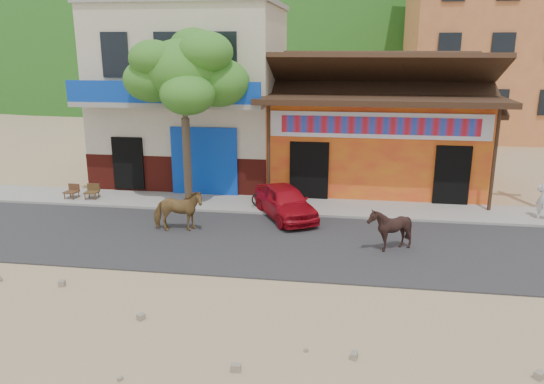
{
  "coord_description": "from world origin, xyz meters",
  "views": [
    {
      "loc": [
        1.05,
        -11.74,
        5.54
      ],
      "look_at": [
        -1.17,
        3.0,
        1.4
      ],
      "focal_mm": 35.0,
      "sensor_mm": 36.0,
      "label": 1
    }
  ],
  "objects": [
    {
      "name": "ground",
      "position": [
        0.0,
        0.0,
        0.0
      ],
      "size": [
        120.0,
        120.0,
        0.0
      ],
      "primitive_type": "plane",
      "color": "#9E825B",
      "rests_on": "ground"
    },
    {
      "name": "road",
      "position": [
        0.0,
        2.5,
        0.02
      ],
      "size": [
        60.0,
        5.0,
        0.04
      ],
      "primitive_type": "cube",
      "color": "#28282B",
      "rests_on": "ground"
    },
    {
      "name": "sidewalk",
      "position": [
        0.0,
        6.0,
        0.06
      ],
      "size": [
        60.0,
        2.0,
        0.12
      ],
      "primitive_type": "cube",
      "color": "gray",
      "rests_on": "ground"
    },
    {
      "name": "dance_club",
      "position": [
        2.0,
        10.0,
        1.8
      ],
      "size": [
        8.0,
        6.0,
        3.6
      ],
      "primitive_type": "cube",
      "color": "orange",
      "rests_on": "ground"
    },
    {
      "name": "cafe_building",
      "position": [
        -5.5,
        10.0,
        3.5
      ],
      "size": [
        7.0,
        6.0,
        7.0
      ],
      "primitive_type": "cube",
      "color": "beige",
      "rests_on": "ground"
    },
    {
      "name": "apartment_front",
      "position": [
        9.0,
        24.0,
        6.0
      ],
      "size": [
        9.0,
        9.0,
        12.0
      ],
      "primitive_type": "cube",
      "color": "#CC723F",
      "rests_on": "ground"
    },
    {
      "name": "tree",
      "position": [
        -4.6,
        5.8,
        3.12
      ],
      "size": [
        3.0,
        3.0,
        6.0
      ],
      "primitive_type": null,
      "color": "#2D721E",
      "rests_on": "sidewalk"
    },
    {
      "name": "cow_tan",
      "position": [
        -4.06,
        3.02,
        0.68
      ],
      "size": [
        1.63,
        0.99,
        1.29
      ],
      "primitive_type": "imported",
      "rotation": [
        0.0,
        0.0,
        1.78
      ],
      "color": "olive",
      "rests_on": "road"
    },
    {
      "name": "cow_dark",
      "position": [
        2.21,
        2.37,
        0.66
      ],
      "size": [
        1.32,
        1.22,
        1.24
      ],
      "primitive_type": "imported",
      "rotation": [
        0.0,
        0.0,
        -1.79
      ],
      "color": "black",
      "rests_on": "road"
    },
    {
      "name": "red_car",
      "position": [
        -1.0,
        4.8,
        0.59
      ],
      "size": [
        2.7,
        3.44,
        1.1
      ],
      "primitive_type": "imported",
      "rotation": [
        0.0,
        0.0,
        0.51
      ],
      "color": "#AA0C18",
      "rests_on": "road"
    },
    {
      "name": "scooter",
      "position": [
        -1.5,
        5.56,
        0.52
      ],
      "size": [
        1.55,
        0.57,
        0.81
      ],
      "primitive_type": "imported",
      "rotation": [
        0.0,
        0.0,
        1.59
      ],
      "color": "black",
      "rests_on": "sidewalk"
    },
    {
      "name": "cafe_chair_left",
      "position": [
        -9.0,
        5.63,
        0.59
      ],
      "size": [
        0.48,
        0.48,
        0.95
      ],
      "primitive_type": null,
      "rotation": [
        0.0,
        0.0,
        -0.1
      ],
      "color": "#51281B",
      "rests_on": "sidewalk"
    },
    {
      "name": "cafe_chair_right",
      "position": [
        -8.23,
        5.68,
        0.61
      ],
      "size": [
        0.5,
        0.5,
        0.99
      ],
      "primitive_type": null,
      "rotation": [
        0.0,
        0.0,
        0.09
      ],
      "color": "#493018",
      "rests_on": "sidewalk"
    }
  ]
}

